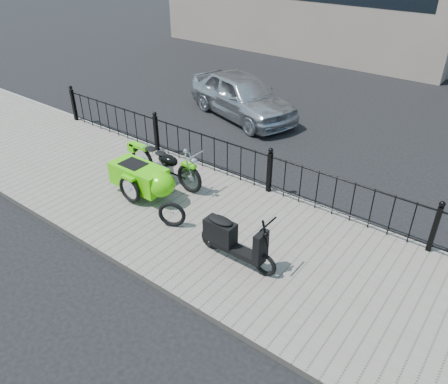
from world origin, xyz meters
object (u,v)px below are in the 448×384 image
Objects in this scene: spare_tire at (172,214)px; sedan_car at (242,96)px; motorcycle_sidecar at (149,176)px; scooter at (232,239)px.

spare_tire is 6.37m from sedan_car.
motorcycle_sidecar is 0.56× the size of sedan_car.
motorcycle_sidecar is 5.41m from sedan_car.
spare_tire is (1.21, -0.60, -0.19)m from motorcycle_sidecar.
spare_tire is 0.14× the size of sedan_car.
spare_tire is at bearing 177.05° from scooter.
scooter reaches higher than spare_tire.
scooter is at bearing -13.97° from motorcycle_sidecar.
scooter is 0.40× the size of sedan_car.
motorcycle_sidecar reaches higher than spare_tire.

